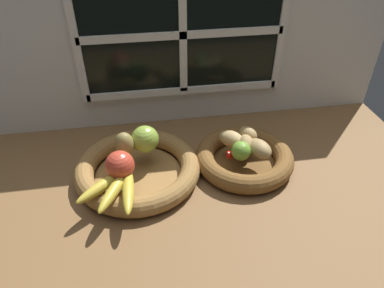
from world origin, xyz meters
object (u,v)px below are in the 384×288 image
fruit_bowl_right (244,158)px  pear_brown (125,145)px  potato_small (259,149)px  lime_near (241,151)px  fruit_bowl_left (138,169)px  chili_pepper (247,152)px  potato_large (246,143)px  apple_red_front (120,165)px  potato_oblong (232,139)px  potato_back (248,134)px  banana_bunch_front (116,187)px  apple_green_back (145,139)px

fruit_bowl_right → pear_brown: bearing=175.5°
potato_small → lime_near: 5.61cm
fruit_bowl_left → chili_pepper: 31.70cm
potato_large → chili_pepper: bearing=-92.6°
pear_brown → apple_red_front: bearing=-98.5°
potato_oblong → potato_back: 5.60cm
fruit_bowl_right → pear_brown: size_ratio=3.71×
potato_oblong → chili_pepper: potato_oblong is taller
banana_bunch_front → potato_small: (40.05, 8.41, 0.93)cm
potato_oblong → potato_large: bearing=-37.9°
apple_red_front → apple_green_back: 12.74cm
potato_large → potato_back: 4.65cm
chili_pepper → apple_green_back: bearing=159.3°
potato_oblong → chili_pepper: size_ratio=0.68×
potato_back → potato_oblong: bearing=-164.1°
apple_red_front → lime_near: size_ratio=1.40×
potato_back → potato_large: bearing=-114.4°
apple_green_back → potato_back: (30.52, -0.38, -1.63)cm
apple_red_front → lime_near: apple_red_front is taller
banana_bunch_front → lime_near: bearing=12.7°
apple_green_back → chili_pepper: (28.49, -6.99, -2.81)cm
banana_bunch_front → potato_back: size_ratio=2.90×
fruit_bowl_left → potato_large: potato_large is taller
fruit_bowl_right → potato_back: 7.02cm
potato_small → lime_near: bearing=-173.3°
pear_brown → potato_small: size_ratio=0.94×
banana_bunch_front → potato_large: 38.73cm
potato_large → potato_oblong: bearing=142.1°
apple_red_front → pear_brown: (1.29, 8.65, 0.05)cm
potato_small → apple_red_front: bearing=-175.8°
potato_large → apple_green_back: bearing=170.9°
potato_large → lime_near: bearing=-123.7°
apple_red_front → chili_pepper: (35.64, 3.55, -2.69)cm
fruit_bowl_right → lime_near: (-2.48, -3.73, 5.67)cm
pear_brown → potato_small: pear_brown is taller
potato_oblong → fruit_bowl_right: bearing=-37.9°
apple_green_back → lime_near: bearing=-17.7°
fruit_bowl_right → banana_bunch_front: banana_bunch_front is taller
fruit_bowl_right → potato_large: 5.27cm
potato_small → chili_pepper: size_ratio=0.69×
apple_red_front → lime_near: (33.26, 2.22, -1.12)cm
apple_red_front → banana_bunch_front: size_ratio=0.42×
chili_pepper → fruit_bowl_right: bearing=80.5°
potato_oblong → lime_near: bearing=-81.4°
fruit_bowl_right → potato_back: size_ratio=4.62×
banana_bunch_front → fruit_bowl_right: bearing=17.3°
apple_green_back → pear_brown: apple_green_back is taller
fruit_bowl_left → fruit_bowl_right: (31.45, -0.00, 0.01)cm
pear_brown → fruit_bowl_left: bearing=-42.0°
pear_brown → banana_bunch_front: bearing=-100.1°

